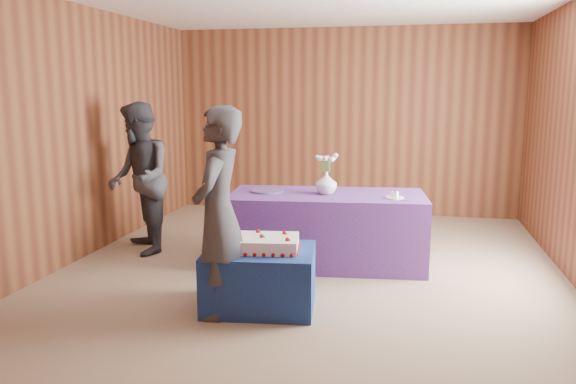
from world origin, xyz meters
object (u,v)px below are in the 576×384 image
(vase, at_px, (326,183))
(guest_right, at_px, (139,178))
(cake_table, at_px, (260,278))
(guest_left, at_px, (218,213))
(sheet_cake, at_px, (262,243))
(serving_table, at_px, (327,229))

(vase, xyz_separation_m, guest_right, (-2.08, -0.01, -0.02))
(cake_table, bearing_deg, guest_right, 136.05)
(vase, distance_m, guest_left, 1.65)
(sheet_cake, relative_size, vase, 2.93)
(vase, bearing_deg, cake_table, -105.52)
(sheet_cake, relative_size, guest_right, 0.40)
(vase, xyz_separation_m, guest_left, (-0.64, -1.52, -0.02))
(serving_table, xyz_separation_m, vase, (-0.01, -0.01, 0.49))
(sheet_cake, bearing_deg, guest_right, 135.00)
(serving_table, height_order, guest_left, guest_left)
(cake_table, relative_size, sheet_cake, 1.32)
(serving_table, bearing_deg, sheet_cake, -111.23)
(serving_table, relative_size, guest_left, 1.18)
(cake_table, height_order, serving_table, serving_table)
(cake_table, height_order, vase, vase)
(serving_table, height_order, sheet_cake, serving_table)
(cake_table, xyz_separation_m, serving_table, (0.38, 1.31, 0.12))
(vase, height_order, guest_right, guest_right)
(serving_table, distance_m, sheet_cake, 1.37)
(vase, bearing_deg, guest_left, -112.86)
(guest_right, bearing_deg, sheet_cake, 18.72)
(serving_table, height_order, vase, vase)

